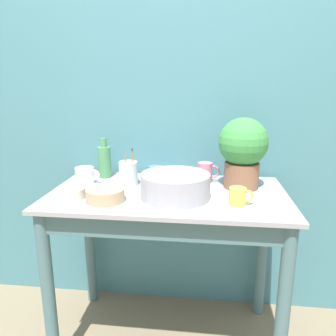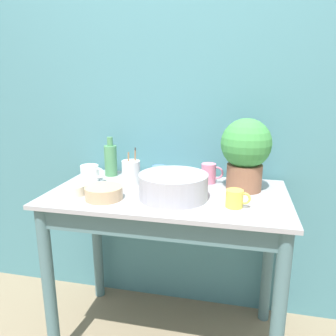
{
  "view_description": "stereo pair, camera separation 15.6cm",
  "coord_description": "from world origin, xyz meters",
  "px_view_note": "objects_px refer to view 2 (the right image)",
  "views": [
    {
      "loc": [
        0.18,
        -1.19,
        1.37
      ],
      "look_at": [
        0.0,
        0.32,
        0.97
      ],
      "focal_mm": 35.0,
      "sensor_mm": 36.0,
      "label": 1
    },
    {
      "loc": [
        0.33,
        -1.16,
        1.37
      ],
      "look_at": [
        0.0,
        0.32,
        0.97
      ],
      "focal_mm": 35.0,
      "sensor_mm": 36.0,
      "label": 2
    }
  ],
  "objects_px": {
    "potted_plant": "(246,151)",
    "bowl_small_tan": "(104,193)",
    "bowl_wash_large": "(173,186)",
    "bowl_small_cream": "(75,190)",
    "utensil_cup": "(131,172)",
    "mug_white": "(90,173)",
    "mug_pink": "(209,173)",
    "bottle_tall": "(111,160)",
    "mug_blue": "(160,173)",
    "mug_yellow": "(235,199)"
  },
  "relations": [
    {
      "from": "mug_white",
      "to": "bowl_small_cream",
      "type": "bearing_deg",
      "value": -83.12
    },
    {
      "from": "mug_white",
      "to": "mug_pink",
      "type": "bearing_deg",
      "value": 9.48
    },
    {
      "from": "bottle_tall",
      "to": "mug_white",
      "type": "height_order",
      "value": "bottle_tall"
    },
    {
      "from": "mug_white",
      "to": "mug_blue",
      "type": "relative_size",
      "value": 1.19
    },
    {
      "from": "bottle_tall",
      "to": "mug_yellow",
      "type": "distance_m",
      "value": 0.79
    },
    {
      "from": "bowl_wash_large",
      "to": "bowl_small_tan",
      "type": "relative_size",
      "value": 1.85
    },
    {
      "from": "mug_white",
      "to": "utensil_cup",
      "type": "height_order",
      "value": "utensil_cup"
    },
    {
      "from": "mug_yellow",
      "to": "bowl_small_tan",
      "type": "height_order",
      "value": "mug_yellow"
    },
    {
      "from": "mug_white",
      "to": "utensil_cup",
      "type": "distance_m",
      "value": 0.24
    },
    {
      "from": "mug_white",
      "to": "bowl_small_cream",
      "type": "height_order",
      "value": "mug_white"
    },
    {
      "from": "mug_blue",
      "to": "bowl_small_cream",
      "type": "relative_size",
      "value": 0.97
    },
    {
      "from": "mug_pink",
      "to": "bowl_wash_large",
      "type": "bearing_deg",
      "value": -116.53
    },
    {
      "from": "bowl_wash_large",
      "to": "mug_blue",
      "type": "height_order",
      "value": "bowl_wash_large"
    },
    {
      "from": "bowl_small_tan",
      "to": "mug_blue",
      "type": "bearing_deg",
      "value": 62.97
    },
    {
      "from": "bowl_wash_large",
      "to": "bowl_small_tan",
      "type": "bearing_deg",
      "value": -165.22
    },
    {
      "from": "bowl_small_tan",
      "to": "mug_pink",
      "type": "bearing_deg",
      "value": 38.63
    },
    {
      "from": "bowl_wash_large",
      "to": "bowl_small_cream",
      "type": "xyz_separation_m",
      "value": [
        -0.47,
        -0.05,
        -0.03
      ]
    },
    {
      "from": "potted_plant",
      "to": "mug_blue",
      "type": "xyz_separation_m",
      "value": [
        -0.45,
        0.07,
        -0.16
      ]
    },
    {
      "from": "bottle_tall",
      "to": "utensil_cup",
      "type": "relative_size",
      "value": 1.16
    },
    {
      "from": "mug_yellow",
      "to": "potted_plant",
      "type": "bearing_deg",
      "value": 81.78
    },
    {
      "from": "mug_white",
      "to": "bowl_wash_large",
      "type": "bearing_deg",
      "value": -18.84
    },
    {
      "from": "mug_blue",
      "to": "utensil_cup",
      "type": "relative_size",
      "value": 0.57
    },
    {
      "from": "mug_pink",
      "to": "bowl_small_tan",
      "type": "xyz_separation_m",
      "value": [
        -0.45,
        -0.36,
        -0.02
      ]
    },
    {
      "from": "potted_plant",
      "to": "mug_white",
      "type": "bearing_deg",
      "value": -178.04
    },
    {
      "from": "bowl_wash_large",
      "to": "mug_pink",
      "type": "distance_m",
      "value": 0.31
    },
    {
      "from": "utensil_cup",
      "to": "mug_white",
      "type": "bearing_deg",
      "value": 179.75
    },
    {
      "from": "utensil_cup",
      "to": "bowl_small_tan",
      "type": "bearing_deg",
      "value": -100.86
    },
    {
      "from": "potted_plant",
      "to": "utensil_cup",
      "type": "distance_m",
      "value": 0.59
    },
    {
      "from": "utensil_cup",
      "to": "mug_pink",
      "type": "bearing_deg",
      "value": 15.01
    },
    {
      "from": "potted_plant",
      "to": "bowl_small_tan",
      "type": "distance_m",
      "value": 0.71
    },
    {
      "from": "mug_pink",
      "to": "bottle_tall",
      "type": "bearing_deg",
      "value": 177.69
    },
    {
      "from": "mug_white",
      "to": "utensil_cup",
      "type": "xyz_separation_m",
      "value": [
        0.23,
        -0.0,
        0.02
      ]
    },
    {
      "from": "bowl_small_cream",
      "to": "utensil_cup",
      "type": "xyz_separation_m",
      "value": [
        0.21,
        0.22,
        0.04
      ]
    },
    {
      "from": "bowl_wash_large",
      "to": "mug_white",
      "type": "relative_size",
      "value": 2.44
    },
    {
      "from": "bowl_wash_large",
      "to": "bottle_tall",
      "type": "xyz_separation_m",
      "value": [
        -0.43,
        0.3,
        0.04
      ]
    },
    {
      "from": "mug_blue",
      "to": "bowl_small_cream",
      "type": "height_order",
      "value": "mug_blue"
    },
    {
      "from": "potted_plant",
      "to": "bottle_tall",
      "type": "relative_size",
      "value": 1.6
    },
    {
      "from": "bowl_small_tan",
      "to": "utensil_cup",
      "type": "relative_size",
      "value": 0.9
    },
    {
      "from": "bottle_tall",
      "to": "mug_yellow",
      "type": "relative_size",
      "value": 2.12
    },
    {
      "from": "mug_yellow",
      "to": "mug_pink",
      "type": "relative_size",
      "value": 0.9
    },
    {
      "from": "mug_yellow",
      "to": "bowl_small_tan",
      "type": "bearing_deg",
      "value": -177.67
    },
    {
      "from": "mug_pink",
      "to": "bowl_small_cream",
      "type": "bearing_deg",
      "value": -151.62
    },
    {
      "from": "bottle_tall",
      "to": "mug_white",
      "type": "distance_m",
      "value": 0.15
    },
    {
      "from": "bowl_wash_large",
      "to": "potted_plant",
      "type": "bearing_deg",
      "value": 31.82
    },
    {
      "from": "bowl_wash_large",
      "to": "mug_pink",
      "type": "height_order",
      "value": "bowl_wash_large"
    },
    {
      "from": "mug_blue",
      "to": "bowl_wash_large",
      "type": "bearing_deg",
      "value": -63.73
    },
    {
      "from": "bowl_wash_large",
      "to": "bowl_small_cream",
      "type": "relative_size",
      "value": 2.83
    },
    {
      "from": "bowl_small_cream",
      "to": "bowl_small_tan",
      "type": "distance_m",
      "value": 0.16
    },
    {
      "from": "utensil_cup",
      "to": "mug_yellow",
      "type": "bearing_deg",
      "value": -22.61
    },
    {
      "from": "potted_plant",
      "to": "bowl_wash_large",
      "type": "xyz_separation_m",
      "value": [
        -0.32,
        -0.2,
        -0.14
      ]
    }
  ]
}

